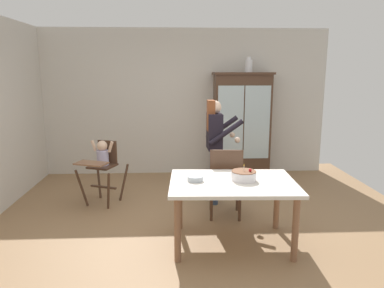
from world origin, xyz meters
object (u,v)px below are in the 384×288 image
at_px(adult_person, 215,139).
at_px(serving_bowl, 195,178).
at_px(dining_table, 233,189).
at_px(birthday_cake, 244,176).
at_px(china_cabinet, 241,125).
at_px(dining_chair_far_side, 226,178).
at_px(high_chair_with_toddler, 102,161).
at_px(ceramic_vase, 249,65).

distance_m(adult_person, serving_bowl, 1.35).
relative_size(dining_table, birthday_cake, 5.10).
bearing_deg(china_cabinet, dining_chair_far_side, -105.86).
bearing_deg(birthday_cake, serving_bowl, 179.29).
xyz_separation_m(adult_person, birthday_cake, (0.18, -1.29, -0.17)).
bearing_deg(birthday_cake, dining_chair_far_side, 98.70).
xyz_separation_m(high_chair_with_toddler, adult_person, (1.64, -0.04, 0.31)).
bearing_deg(birthday_cake, adult_person, 98.01).
bearing_deg(china_cabinet, birthday_cake, -99.91).
height_order(high_chair_with_toddler, dining_table, high_chair_with_toddler).
height_order(china_cabinet, adult_person, china_cabinet).
height_order(adult_person, serving_bowl, adult_person).
xyz_separation_m(serving_bowl, dining_chair_far_side, (0.44, 0.67, -0.21)).
xyz_separation_m(dining_table, serving_bowl, (-0.41, 0.04, 0.12)).
bearing_deg(china_cabinet, serving_bowl, -110.67).
distance_m(high_chair_with_toddler, serving_bowl, 1.84).
bearing_deg(dining_table, serving_bowl, 174.44).
distance_m(ceramic_vase, serving_bowl, 3.17).
relative_size(high_chair_with_toddler, serving_bowl, 5.28).
distance_m(adult_person, dining_table, 1.36).
relative_size(china_cabinet, ceramic_vase, 7.08).
bearing_deg(serving_bowl, adult_person, 74.27).
bearing_deg(high_chair_with_toddler, adult_person, 20.11).
xyz_separation_m(birthday_cake, dining_chair_far_side, (-0.10, 0.67, -0.24)).
distance_m(high_chair_with_toddler, birthday_cake, 2.26).
bearing_deg(dining_chair_far_side, ceramic_vase, -103.38).
bearing_deg(high_chair_with_toddler, birthday_cake, -14.58).
bearing_deg(dining_table, high_chair_with_toddler, 141.24).
xyz_separation_m(ceramic_vase, serving_bowl, (-1.11, -2.69, -1.26)).
relative_size(china_cabinet, dining_table, 1.34).
bearing_deg(dining_table, birthday_cake, 14.74).
relative_size(ceramic_vase, dining_chair_far_side, 0.28).
height_order(dining_table, serving_bowl, serving_bowl).
relative_size(dining_table, serving_bowl, 7.93).
bearing_deg(ceramic_vase, china_cabinet, -177.90).
height_order(china_cabinet, dining_table, china_cabinet).
distance_m(adult_person, birthday_cake, 1.31).
xyz_separation_m(ceramic_vase, dining_chair_far_side, (-0.67, -2.02, -1.48)).
distance_m(dining_table, birthday_cake, 0.20).
height_order(serving_bowl, dining_chair_far_side, dining_chair_far_side).
bearing_deg(china_cabinet, adult_person, -114.94).
xyz_separation_m(ceramic_vase, high_chair_with_toddler, (-2.40, -1.37, -1.38)).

